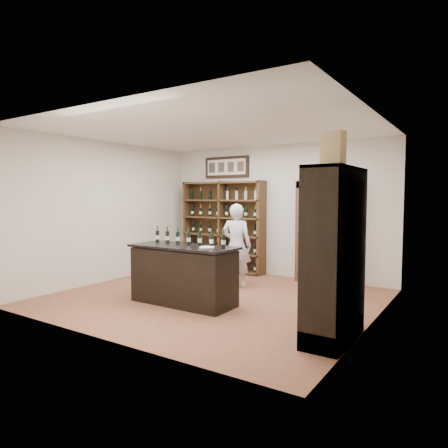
% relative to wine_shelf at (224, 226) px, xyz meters
% --- Properties ---
extents(floor, '(5.50, 5.50, 0.00)m').
position_rel_wine_shelf_xyz_m(floor, '(1.30, -2.33, -1.10)').
color(floor, '#95553B').
rests_on(floor, ground).
extents(ceiling, '(5.50, 5.50, 0.00)m').
position_rel_wine_shelf_xyz_m(ceiling, '(1.30, -2.33, 1.90)').
color(ceiling, white).
rests_on(ceiling, wall_back).
extents(wall_back, '(5.50, 0.04, 3.00)m').
position_rel_wine_shelf_xyz_m(wall_back, '(1.30, 0.17, 0.40)').
color(wall_back, silver).
rests_on(wall_back, ground).
extents(wall_left, '(0.04, 5.00, 3.00)m').
position_rel_wine_shelf_xyz_m(wall_left, '(-1.45, -2.33, 0.40)').
color(wall_left, silver).
rests_on(wall_left, ground).
extents(wall_right, '(0.04, 5.00, 3.00)m').
position_rel_wine_shelf_xyz_m(wall_right, '(4.05, -2.33, 0.40)').
color(wall_right, silver).
rests_on(wall_right, ground).
extents(wine_shelf, '(2.20, 0.38, 2.20)m').
position_rel_wine_shelf_xyz_m(wine_shelf, '(0.00, 0.00, 0.00)').
color(wine_shelf, '#4F311B').
rests_on(wine_shelf, ground).
extents(framed_picture, '(1.25, 0.04, 0.52)m').
position_rel_wine_shelf_xyz_m(framed_picture, '(0.00, 0.14, 1.45)').
color(framed_picture, black).
rests_on(framed_picture, wall_back).
extents(arched_doorway, '(1.17, 0.35, 2.17)m').
position_rel_wine_shelf_xyz_m(arched_doorway, '(2.55, -0.00, 0.04)').
color(arched_doorway, black).
rests_on(arched_doorway, ground).
extents(emergency_light, '(0.30, 0.10, 0.10)m').
position_rel_wine_shelf_xyz_m(emergency_light, '(2.55, 0.09, 1.30)').
color(emergency_light, white).
rests_on(emergency_light, wall_back).
extents(tasting_counter, '(1.88, 0.78, 1.00)m').
position_rel_wine_shelf_xyz_m(tasting_counter, '(1.10, -2.93, -0.61)').
color(tasting_counter, black).
rests_on(tasting_counter, ground).
extents(counter_bottle_0, '(0.07, 0.07, 0.30)m').
position_rel_wine_shelf_xyz_m(counter_bottle_0, '(0.38, -2.79, 0.01)').
color(counter_bottle_0, black).
rests_on(counter_bottle_0, tasting_counter).
extents(counter_bottle_1, '(0.07, 0.07, 0.30)m').
position_rel_wine_shelf_xyz_m(counter_bottle_1, '(0.62, -2.79, 0.01)').
color(counter_bottle_1, black).
rests_on(counter_bottle_1, tasting_counter).
extents(counter_bottle_2, '(0.07, 0.07, 0.30)m').
position_rel_wine_shelf_xyz_m(counter_bottle_2, '(0.86, -2.79, 0.01)').
color(counter_bottle_2, black).
rests_on(counter_bottle_2, tasting_counter).
extents(counter_bottle_3, '(0.07, 0.07, 0.30)m').
position_rel_wine_shelf_xyz_m(counter_bottle_3, '(1.10, -2.79, 0.01)').
color(counter_bottle_3, black).
rests_on(counter_bottle_3, tasting_counter).
extents(counter_bottle_4, '(0.07, 0.07, 0.30)m').
position_rel_wine_shelf_xyz_m(counter_bottle_4, '(1.34, -2.79, 0.01)').
color(counter_bottle_4, black).
rests_on(counter_bottle_4, tasting_counter).
extents(counter_bottle_5, '(0.07, 0.07, 0.30)m').
position_rel_wine_shelf_xyz_m(counter_bottle_5, '(1.58, -2.79, 0.01)').
color(counter_bottle_5, black).
rests_on(counter_bottle_5, tasting_counter).
extents(counter_bottle_6, '(0.07, 0.07, 0.30)m').
position_rel_wine_shelf_xyz_m(counter_bottle_6, '(1.82, -2.79, 0.01)').
color(counter_bottle_6, black).
rests_on(counter_bottle_6, tasting_counter).
extents(side_cabinet, '(0.48, 1.20, 2.20)m').
position_rel_wine_shelf_xyz_m(side_cabinet, '(3.82, -3.23, -0.35)').
color(side_cabinet, black).
rests_on(side_cabinet, ground).
extents(shopkeeper, '(0.70, 0.54, 1.69)m').
position_rel_wine_shelf_xyz_m(shopkeeper, '(1.20, -1.36, -0.25)').
color(shopkeeper, silver).
rests_on(shopkeeper, ground).
extents(plate, '(0.24, 0.24, 0.02)m').
position_rel_wine_shelf_xyz_m(plate, '(1.62, -2.97, -0.09)').
color(plate, white).
rests_on(plate, tasting_counter).
extents(wine_crate, '(0.33, 0.22, 0.44)m').
position_rel_wine_shelf_xyz_m(wine_crate, '(3.75, -3.25, 1.32)').
color(wine_crate, tan).
rests_on(wine_crate, side_cabinet).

